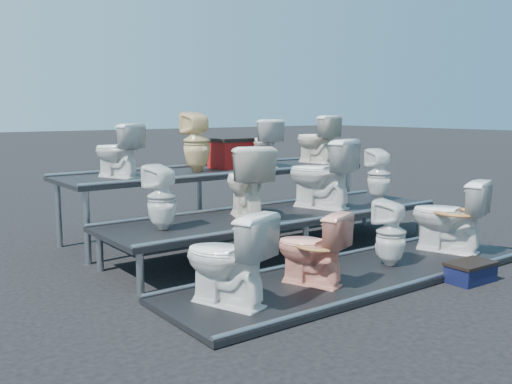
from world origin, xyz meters
TOP-DOWN VIEW (x-y plane):
  - ground at (0.00, 0.00)m, footprint 80.00×80.00m
  - tier_front at (0.00, -1.30)m, footprint 4.20×1.20m
  - tier_mid at (0.00, 0.00)m, footprint 4.20×1.20m
  - tier_back at (0.00, 1.30)m, footprint 4.20×1.20m
  - toilet_0 at (-1.59, -1.30)m, footprint 0.68×0.87m
  - toilet_1 at (-0.66, -1.30)m, footprint 0.59×0.76m
  - toilet_2 at (0.44, -1.30)m, footprint 0.38×0.39m
  - toilet_3 at (1.41, -1.30)m, footprint 0.69×0.91m
  - toilet_4 at (-1.50, 0.00)m, footprint 0.35×0.36m
  - toilet_5 at (-0.45, 0.00)m, footprint 0.70×0.90m
  - toilet_6 at (0.66, 0.00)m, footprint 0.70×0.94m
  - toilet_7 at (1.72, 0.00)m, footprint 0.39×0.39m
  - toilet_8 at (-1.41, 1.30)m, footprint 0.56×0.71m
  - toilet_9 at (-0.32, 1.30)m, footprint 0.37×0.37m
  - toilet_10 at (0.79, 1.30)m, footprint 0.57×0.74m
  - toilet_11 at (1.76, 1.30)m, footprint 0.45×0.72m
  - red_crate at (0.29, 1.42)m, footprint 0.52×0.43m
  - step_stool at (0.76, -2.03)m, footprint 0.48×0.29m

SIDE VIEW (x-z plane):
  - ground at x=0.00m, z-range 0.00..0.00m
  - tier_front at x=0.00m, z-range 0.00..0.06m
  - step_stool at x=0.76m, z-range 0.00..0.17m
  - tier_mid at x=0.00m, z-range 0.00..0.46m
  - toilet_2 at x=0.44m, z-range 0.06..0.74m
  - toilet_1 at x=-0.66m, z-range 0.06..0.75m
  - tier_back at x=0.00m, z-range 0.00..0.86m
  - toilet_0 at x=-1.59m, z-range 0.06..0.85m
  - toilet_3 at x=1.41m, z-range 0.06..0.89m
  - toilet_4 at x=-1.50m, z-range 0.46..1.11m
  - toilet_7 at x=1.72m, z-range 0.46..1.14m
  - toilet_5 at x=-0.45m, z-range 0.46..1.27m
  - toilet_6 at x=0.66m, z-range 0.46..1.31m
  - red_crate at x=0.29m, z-range 0.86..1.22m
  - toilet_8 at x=-1.41m, z-range 0.86..1.50m
  - toilet_10 at x=0.79m, z-range 0.86..1.53m
  - toilet_11 at x=1.76m, z-range 0.86..1.57m
  - toilet_9 at x=-0.32m, z-range 0.86..1.63m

